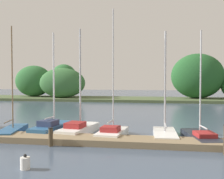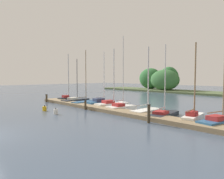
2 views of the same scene
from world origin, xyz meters
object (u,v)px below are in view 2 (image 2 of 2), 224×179
sailboat_8 (194,116)px  channel_buoy_0 (44,109)px  sailboat_7 (164,114)px  sailboat_9 (221,121)px  sailboat_2 (85,102)px  channel_buoy_1 (56,112)px  sailboat_5 (122,107)px  mooring_piling_2 (149,114)px  mooring_piling_1 (85,105)px  sailboat_4 (113,104)px  sailboat_6 (147,110)px  sailboat_3 (103,102)px  mooring_piling_0 (47,98)px  sailboat_1 (76,100)px  sailboat_0 (68,98)px

sailboat_8 → channel_buoy_0: bearing=105.5°
sailboat_7 → sailboat_9: size_ratio=0.82×
sailboat_2 → channel_buoy_1: 7.44m
sailboat_2 → sailboat_5: bearing=-99.1°
sailboat_8 → mooring_piling_2: 3.75m
sailboat_2 → mooring_piling_1: sailboat_2 is taller
sailboat_4 → mooring_piling_1: 3.50m
sailboat_9 → channel_buoy_0: 16.42m
sailboat_6 → sailboat_9: bearing=-93.3°
sailboat_5 → sailboat_6: sailboat_5 is taller
sailboat_3 → mooring_piling_0: sailboat_3 is taller
sailboat_8 → mooring_piling_1: bearing=93.7°
sailboat_3 → sailboat_8: (12.03, -0.59, 0.04)m
sailboat_7 → mooring_piling_1: 8.54m
sailboat_8 → channel_buoy_0: size_ratio=10.28×
mooring_piling_0 → mooring_piling_1: bearing=0.4°
sailboat_2 → sailboat_9: bearing=-99.3°
channel_buoy_0 → mooring_piling_1: bearing=59.2°
mooring_piling_0 → sailboat_3: bearing=23.7°
sailboat_1 → mooring_piling_1: sailboat_1 is taller
mooring_piling_2 → mooring_piling_0: bearing=179.4°
sailboat_6 → channel_buoy_0: sailboat_6 is taller
sailboat_0 → mooring_piling_1: (8.55, -2.89, 0.06)m
sailboat_5 → mooring_piling_1: size_ratio=7.84×
mooring_piling_1 → sailboat_3: bearing=109.7°
mooring_piling_2 → sailboat_3: bearing=159.5°
sailboat_8 → mooring_piling_0: bearing=87.1°
sailboat_2 → mooring_piling_2: size_ratio=4.81×
sailboat_6 → sailboat_2: bearing=90.7°
sailboat_3 → sailboat_9: bearing=-85.0°
mooring_piling_0 → channel_buoy_1: (9.74, -3.65, -0.30)m
sailboat_2 → mooring_piling_0: size_ratio=6.33×
sailboat_3 → sailboat_5: (4.13, -0.78, -0.06)m
sailboat_4 → sailboat_9: size_ratio=0.88×
sailboat_3 → sailboat_7: sailboat_3 is taller
mooring_piling_1 → channel_buoy_1: 3.75m
mooring_piling_0 → channel_buoy_1: 10.41m
mooring_piling_0 → sailboat_1: bearing=42.8°
sailboat_1 → sailboat_6: 12.24m
sailboat_6 → mooring_piling_0: size_ratio=5.86×
mooring_piling_0 → sailboat_6: bearing=11.4°
sailboat_2 → sailboat_9: sailboat_9 is taller
sailboat_8 → mooring_piling_0: (-20.11, -2.95, 0.12)m
sailboat_0 → channel_buoy_1: bearing=-122.7°
sailboat_4 → sailboat_6: 5.48m
sailboat_4 → mooring_piling_2: bearing=-105.9°
sailboat_0 → sailboat_1: sailboat_0 is taller
sailboat_9 → mooring_piling_1: bearing=113.2°
sailboat_4 → sailboat_8: size_ratio=1.08×
sailboat_1 → channel_buoy_1: (6.63, -6.53, -0.06)m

